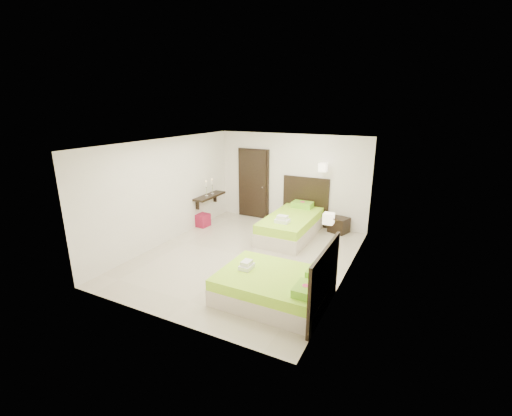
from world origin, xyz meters
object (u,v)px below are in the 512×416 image
at_px(bed_single, 292,224).
at_px(ottoman, 202,220).
at_px(bed_double, 277,286).
at_px(nightstand, 339,225).

height_order(bed_single, ottoman, bed_single).
xyz_separation_m(bed_double, ottoman, (-3.50, 2.66, -0.10)).
distance_m(bed_single, nightstand, 1.34).
height_order(bed_double, nightstand, bed_double).
distance_m(bed_single, ottoman, 2.64).
bearing_deg(bed_double, bed_single, 106.19).
distance_m(bed_double, nightstand, 3.94).
xyz_separation_m(bed_single, bed_double, (0.90, -3.11, -0.05)).
bearing_deg(nightstand, ottoman, -142.56).
relative_size(bed_double, nightstand, 4.01).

